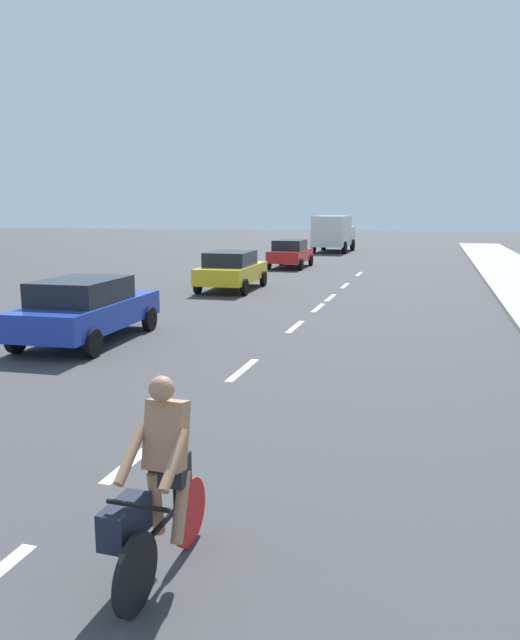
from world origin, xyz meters
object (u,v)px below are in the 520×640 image
object	(u,v)px
parked_car_blue	(86,308)
parked_car_yellow	(232,269)
cyclist	(157,488)
parked_car_red	(290,253)
delivery_truck	(334,233)

from	to	relation	value
parked_car_blue	parked_car_yellow	xyz separation A→B (m)	(0.26, 10.33, -0.00)
cyclist	parked_car_red	size ratio (longest dim) A/B	0.42
parked_car_yellow	parked_car_blue	bearing A→B (deg)	-93.55
parked_car_yellow	delivery_truck	xyz separation A→B (m)	(0.23, 24.23, 0.66)
cyclist	delivery_truck	size ratio (longest dim) A/B	0.29
delivery_truck	parked_car_red	bearing A→B (deg)	-89.29
cyclist	delivery_truck	world-z (taller)	delivery_truck
parked_car_blue	parked_car_red	size ratio (longest dim) A/B	1.08
parked_car_blue	parked_car_red	xyz separation A→B (m)	(0.31, 20.56, -0.00)
parked_car_blue	delivery_truck	distance (m)	34.56
parked_car_blue	parked_car_yellow	world-z (taller)	same
cyclist	delivery_truck	bearing A→B (deg)	-81.53
cyclist	parked_car_red	distance (m)	29.47
parked_car_red	parked_car_yellow	bearing A→B (deg)	-90.80
parked_car_blue	parked_car_yellow	size ratio (longest dim) A/B	1.02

